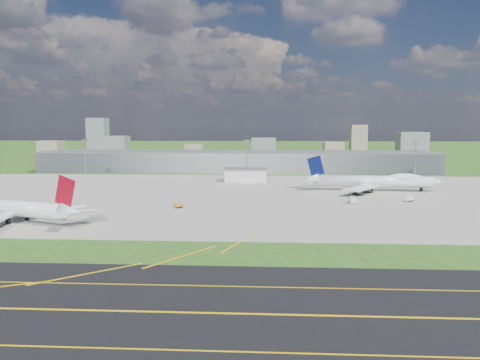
# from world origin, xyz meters

# --- Properties ---
(ground) EXTENTS (1400.00, 1400.00, 0.00)m
(ground) POSITION_xyz_m (0.00, 150.00, 0.00)
(ground) COLOR #29551A
(ground) RESTS_ON ground
(taxiway) EXTENTS (1400.00, 60.00, 0.06)m
(taxiway) POSITION_xyz_m (0.00, -110.00, 0.03)
(taxiway) COLOR black
(taxiway) RESTS_ON ground
(apron) EXTENTS (360.00, 190.00, 0.08)m
(apron) POSITION_xyz_m (10.00, 40.00, 0.04)
(apron) COLOR gray
(apron) RESTS_ON ground
(terminal) EXTENTS (300.00, 42.00, 15.00)m
(terminal) POSITION_xyz_m (0.00, 165.00, 7.50)
(terminal) COLOR gray
(terminal) RESTS_ON ground
(ops_building) EXTENTS (26.00, 16.00, 8.00)m
(ops_building) POSITION_xyz_m (10.00, 100.00, 4.00)
(ops_building) COLOR silver
(ops_building) RESTS_ON ground
(mast_west) EXTENTS (3.50, 2.00, 25.90)m
(mast_west) POSITION_xyz_m (-100.00, 115.00, 17.71)
(mast_west) COLOR gray
(mast_west) RESTS_ON ground
(mast_center) EXTENTS (3.50, 2.00, 25.90)m
(mast_center) POSITION_xyz_m (10.00, 115.00, 17.71)
(mast_center) COLOR gray
(mast_center) RESTS_ON ground
(mast_east) EXTENTS (3.50, 2.00, 25.90)m
(mast_east) POSITION_xyz_m (120.00, 115.00, 17.71)
(mast_east) COLOR gray
(mast_east) RESTS_ON ground
(airliner_red_twin) EXTENTS (65.12, 49.37, 18.55)m
(airliner_red_twin) POSITION_xyz_m (-71.43, -29.40, 4.94)
(airliner_red_twin) COLOR white
(airliner_red_twin) RESTS_ON ground
(airliner_blue_quad) EXTENTS (73.39, 57.38, 19.15)m
(airliner_blue_quad) POSITION_xyz_m (81.65, 60.19, 5.32)
(airliner_blue_quad) COLOR white
(airliner_blue_quad) RESTS_ON ground
(tug_yellow) EXTENTS (4.20, 3.87, 1.82)m
(tug_yellow) POSITION_xyz_m (-14.96, 2.07, 0.94)
(tug_yellow) COLOR orange
(tug_yellow) RESTS_ON ground
(van_white_near) EXTENTS (3.01, 5.84, 2.84)m
(van_white_near) POSITION_xyz_m (62.59, 19.08, 1.42)
(van_white_near) COLOR silver
(van_white_near) RESTS_ON ground
(van_white_far) EXTENTS (5.03, 4.23, 2.39)m
(van_white_far) POSITION_xyz_m (89.28, 24.88, 1.21)
(van_white_far) COLOR silver
(van_white_far) RESTS_ON ground
(bldg_far_w) EXTENTS (24.00, 20.00, 18.00)m
(bldg_far_w) POSITION_xyz_m (-220.00, 320.00, 9.00)
(bldg_far_w) COLOR gray
(bldg_far_w) RESTS_ON ground
(bldg_w) EXTENTS (28.00, 22.00, 24.00)m
(bldg_w) POSITION_xyz_m (-140.00, 300.00, 12.00)
(bldg_w) COLOR slate
(bldg_w) RESTS_ON ground
(bldg_cw) EXTENTS (20.00, 18.00, 14.00)m
(bldg_cw) POSITION_xyz_m (-60.00, 340.00, 7.00)
(bldg_cw) COLOR gray
(bldg_cw) RESTS_ON ground
(bldg_c) EXTENTS (26.00, 20.00, 22.00)m
(bldg_c) POSITION_xyz_m (20.00, 310.00, 11.00)
(bldg_c) COLOR slate
(bldg_c) RESTS_ON ground
(bldg_ce) EXTENTS (22.00, 24.00, 16.00)m
(bldg_ce) POSITION_xyz_m (100.00, 350.00, 8.00)
(bldg_ce) COLOR gray
(bldg_ce) RESTS_ON ground
(bldg_e) EXTENTS (30.00, 22.00, 28.00)m
(bldg_e) POSITION_xyz_m (180.00, 320.00, 14.00)
(bldg_e) COLOR slate
(bldg_e) RESTS_ON ground
(bldg_tall_w) EXTENTS (22.00, 20.00, 44.00)m
(bldg_tall_w) POSITION_xyz_m (-180.00, 360.00, 22.00)
(bldg_tall_w) COLOR slate
(bldg_tall_w) RESTS_ON ground
(bldg_tall_e) EXTENTS (20.00, 18.00, 36.00)m
(bldg_tall_e) POSITION_xyz_m (140.00, 410.00, 18.00)
(bldg_tall_e) COLOR gray
(bldg_tall_e) RESTS_ON ground
(tree_far_w) EXTENTS (7.20, 7.20, 8.80)m
(tree_far_w) POSITION_xyz_m (-200.00, 270.00, 5.18)
(tree_far_w) COLOR #382314
(tree_far_w) RESTS_ON ground
(tree_w) EXTENTS (6.75, 6.75, 8.25)m
(tree_w) POSITION_xyz_m (-110.00, 265.00, 4.86)
(tree_w) COLOR #382314
(tree_w) RESTS_ON ground
(tree_c) EXTENTS (8.10, 8.10, 9.90)m
(tree_c) POSITION_xyz_m (-20.00, 280.00, 5.84)
(tree_c) COLOR #382314
(tree_c) RESTS_ON ground
(tree_e) EXTENTS (7.65, 7.65, 9.35)m
(tree_e) POSITION_xyz_m (70.00, 275.00, 5.51)
(tree_e) COLOR #382314
(tree_e) RESTS_ON ground
(tree_far_e) EXTENTS (6.30, 6.30, 7.70)m
(tree_far_e) POSITION_xyz_m (160.00, 285.00, 4.53)
(tree_far_e) COLOR #382314
(tree_far_e) RESTS_ON ground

